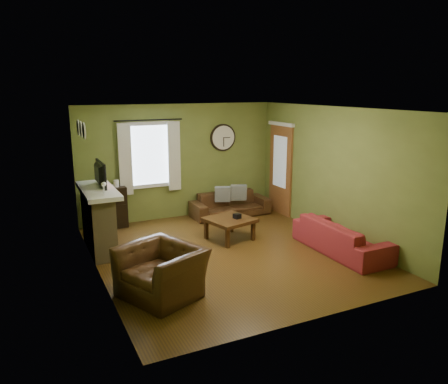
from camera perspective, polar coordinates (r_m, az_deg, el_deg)
name	(u,v)px	position (r m, az deg, el deg)	size (l,w,h in m)	color
floor	(228,253)	(8.08, 0.58, -7.94)	(4.60, 5.20, 0.00)	#4D3212
ceiling	(229,109)	(7.52, 0.63, 10.82)	(4.60, 5.20, 0.00)	white
wall_left	(95,197)	(7.03, -16.52, -0.67)	(0.00, 5.20, 2.60)	olive
wall_right	(333,173)	(8.93, 14.01, 2.43)	(0.00, 5.20, 2.60)	olive
wall_back	(179,162)	(10.06, -5.91, 3.98)	(4.60, 0.00, 2.60)	olive
wall_front	(320,224)	(5.55, 12.46, -4.13)	(4.60, 0.00, 2.60)	olive
fireplace	(98,222)	(8.35, -16.09, -3.76)	(0.40, 1.40, 1.10)	#9B8A61
firebox	(110,233)	(8.45, -14.71, -5.24)	(0.04, 0.60, 0.55)	black
mantel	(98,190)	(8.20, -16.15, 0.20)	(0.58, 1.60, 0.08)	white
tv	(97,177)	(8.31, -16.29, 1.86)	(0.60, 0.08, 0.35)	black
tv_screen	(101,174)	(8.31, -15.77, 2.30)	(0.02, 0.62, 0.36)	#994C3F
medallion_left	(84,131)	(7.66, -17.82, 7.60)	(0.28, 0.28, 0.03)	white
medallion_mid	(81,129)	(8.00, -18.17, 7.81)	(0.28, 0.28, 0.03)	white
medallion_right	(78,128)	(8.35, -18.49, 7.99)	(0.28, 0.28, 0.03)	white
window_pane	(149,155)	(9.80, -9.77, 4.79)	(1.00, 0.02, 1.30)	silver
curtain_rod	(149,120)	(9.62, -9.79, 9.25)	(0.03, 0.03, 1.50)	black
curtain_left	(125,160)	(9.58, -12.77, 4.15)	(0.28, 0.04, 1.55)	silver
curtain_right	(174,156)	(9.87, -6.52, 4.67)	(0.28, 0.04, 1.55)	silver
wall_clock	(223,138)	(10.35, -0.10, 7.12)	(0.64, 0.06, 0.64)	white
door	(280,170)	(10.42, 7.39, 2.88)	(0.05, 0.90, 2.10)	brown
bookshelf	(109,208)	(9.65, -14.82, -2.02)	(0.75, 0.32, 0.89)	black
book	(106,183)	(9.62, -15.16, 1.09)	(0.18, 0.25, 0.02)	#3F2510
sofa_brown	(230,204)	(10.29, 0.81, -1.60)	(1.85, 0.72, 0.54)	#3E2512
pillow_left	(239,193)	(10.24, 1.92, -0.07)	(0.37, 0.11, 0.37)	gray
pillow_right	(223,194)	(10.08, -0.19, -0.28)	(0.36, 0.11, 0.36)	gray
sofa_red	(341,237)	(8.31, 15.05, -5.66)	(2.00, 0.78, 0.58)	maroon
armchair	(161,272)	(6.46, -8.17, -10.25)	(1.12, 0.98, 0.73)	#3E2512
coffee_table	(230,229)	(8.68, 0.73, -4.84)	(0.83, 0.83, 0.44)	#3F2510
tissue_box	(237,220)	(8.62, 1.71, -3.72)	(0.12, 0.12, 0.10)	black
wine_glass_a	(104,189)	(7.64, -15.38, 0.44)	(0.08, 0.08, 0.22)	white
wine_glass_b	(103,188)	(7.72, -15.49, 0.49)	(0.07, 0.07, 0.20)	white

